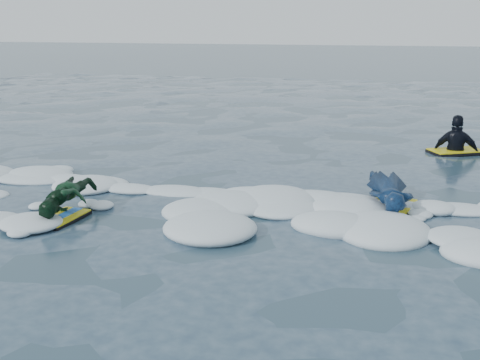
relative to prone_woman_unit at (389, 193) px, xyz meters
name	(u,v)px	position (x,y,z in m)	size (l,w,h in m)	color
ground	(164,224)	(-3.00, -1.51, -0.23)	(120.00, 120.00, 0.00)	#182A3A
foam_band	(188,203)	(-3.00, -0.48, -0.23)	(12.00, 3.10, 0.30)	white
prone_woman_unit	(389,193)	(0.00, 0.00, 0.00)	(0.91, 1.77, 0.45)	black
prone_child_unit	(68,200)	(-4.44, -1.53, 0.02)	(0.70, 1.30, 0.50)	black
waiting_rider_unit	(456,154)	(1.35, 4.18, -0.24)	(1.27, 1.06, 1.66)	black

